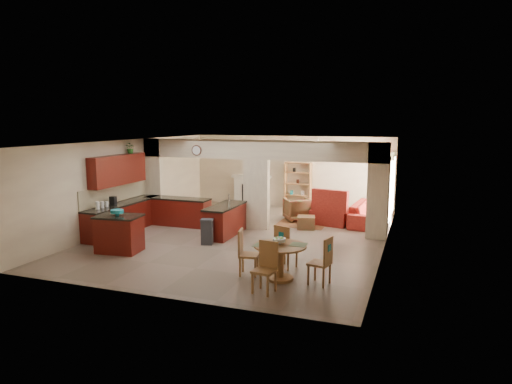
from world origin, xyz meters
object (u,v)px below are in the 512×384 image
(kitchen_island, at_px, (119,234))
(armchair, at_px, (297,209))
(dining_table, at_px, (280,257))
(sofa, at_px, (369,213))

(kitchen_island, relative_size, armchair, 1.42)
(kitchen_island, xyz_separation_m, dining_table, (4.56, -0.61, 0.02))
(sofa, bearing_deg, kitchen_island, 138.30)
(dining_table, xyz_separation_m, armchair, (-1.15, 5.85, -0.13))
(dining_table, bearing_deg, kitchen_island, 172.44)
(dining_table, distance_m, armchair, 5.96)
(armchair, bearing_deg, kitchen_island, 23.88)
(dining_table, xyz_separation_m, sofa, (1.23, 6.14, -0.16))
(armchair, bearing_deg, dining_table, 68.05)
(kitchen_island, distance_m, sofa, 8.01)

